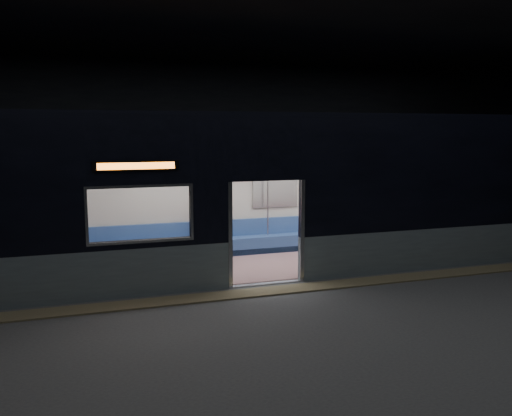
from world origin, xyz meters
TOP-DOWN VIEW (x-y plane):
  - station_floor at (0.00, 0.00)m, footprint 24.00×14.00m
  - station_envelope at (0.00, 0.00)m, footprint 24.00×14.00m
  - tactile_strip at (0.00, 0.55)m, footprint 22.80×0.50m
  - metro_car at (-0.00, 2.54)m, footprint 18.00×3.04m
  - passenger at (-0.60, 3.55)m, footprint 0.40×0.69m
  - handbag at (-0.59, 3.32)m, footprint 0.32×0.28m
  - transit_map at (1.22, 3.85)m, footprint 1.07×0.03m

SIDE VIEW (x-z plane):
  - station_floor at x=0.00m, z-range -0.01..0.00m
  - tactile_strip at x=0.00m, z-range 0.00..0.03m
  - handbag at x=-0.59m, z-range 0.61..0.75m
  - passenger at x=-0.60m, z-range 0.11..1.49m
  - transit_map at x=1.22m, z-range 1.15..1.84m
  - metro_car at x=0.00m, z-range 0.17..3.52m
  - station_envelope at x=0.00m, z-range 1.16..6.16m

